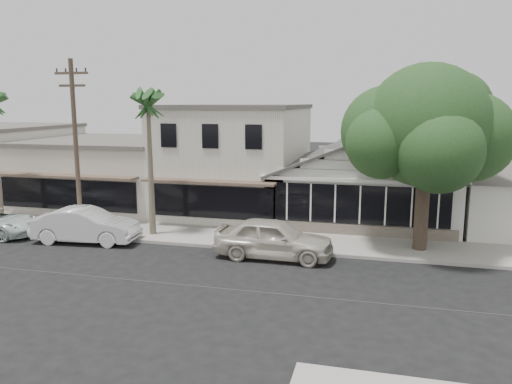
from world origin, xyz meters
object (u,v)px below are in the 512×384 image
(utility_pole, at_px, (76,145))
(car_0, at_px, (274,238))
(car_1, at_px, (86,225))
(shade_tree, at_px, (425,129))

(utility_pole, xyz_separation_m, car_0, (10.43, -1.05, -3.88))
(utility_pole, xyz_separation_m, car_1, (0.83, -0.83, -3.93))
(car_0, bearing_deg, utility_pole, 85.03)
(car_1, distance_m, shade_tree, 16.87)
(car_0, relative_size, shade_tree, 0.61)
(car_1, bearing_deg, utility_pole, 39.40)
(car_0, xyz_separation_m, car_1, (-9.60, 0.22, -0.04))
(car_0, distance_m, shade_tree, 8.43)
(car_1, height_order, shade_tree, shade_tree)
(car_0, bearing_deg, car_1, 89.47)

